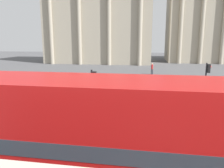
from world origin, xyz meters
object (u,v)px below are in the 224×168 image
traffic_light_near (93,90)px  car_navy (67,94)px  plaza_building_right (215,20)px  double_decker_bus (88,137)px  plaza_building_left (100,19)px  pedestrian_olive (224,96)px  traffic_light_mid (207,78)px  pedestrian_red (152,68)px

traffic_light_near → car_navy: (-3.55, 4.82, -1.62)m
plaza_building_right → traffic_light_near: size_ratio=6.74×
double_decker_bus → car_navy: double_decker_bus is taller
double_decker_bus → traffic_light_near: double_decker_bus is taller
plaza_building_left → pedestrian_olive: 41.24m
traffic_light_mid → plaza_building_left: bearing=114.9°
double_decker_bus → pedestrian_olive: (7.74, 11.63, -1.29)m
traffic_light_near → car_navy: size_ratio=0.84×
traffic_light_mid → plaza_building_right: bearing=74.8°
plaza_building_left → pedestrian_red: size_ratio=14.11×
plaza_building_left → pedestrian_olive: size_ratio=14.25×
traffic_light_near → traffic_light_mid: (7.92, 5.58, 0.00)m
car_navy → pedestrian_olive: pedestrian_olive is taller
double_decker_bus → pedestrian_red: bearing=79.9°
double_decker_bus → pedestrian_olive: 14.03m
plaza_building_left → double_decker_bus: bearing=-78.1°
plaza_building_right → pedestrian_red: size_ratio=13.20×
pedestrian_olive → plaza_building_right: bearing=-151.9°
traffic_light_near → pedestrian_red: 22.63m
double_decker_bus → traffic_light_mid: bearing=56.6°
double_decker_bus → traffic_light_mid: size_ratio=3.04×
plaza_building_left → plaza_building_right: (28.30, 7.74, 0.19)m
traffic_light_near → plaza_building_left: bearing=101.8°
plaza_building_left → traffic_light_mid: 40.00m
pedestrian_red → traffic_light_near: bearing=104.8°
plaza_building_right → pedestrian_red: bearing=-120.7°
plaza_building_left → car_navy: plaza_building_left is taller
pedestrian_olive → plaza_building_left: bearing=-112.1°
double_decker_bus → plaza_building_right: plaza_building_right is taller
pedestrian_olive → pedestrian_red: pedestrian_red is taller
car_navy → pedestrian_red: (7.45, 17.44, 0.35)m
plaza_building_right → car_navy: (-23.26, -44.03, -9.91)m
plaza_building_right → traffic_light_near: (-19.71, -48.84, -8.28)m
traffic_light_near → car_navy: bearing=126.4°
traffic_light_near → pedestrian_red: (3.90, 22.26, -1.28)m
pedestrian_red → pedestrian_olive: bearing=132.0°
car_navy → pedestrian_red: pedestrian_red is taller
pedestrian_olive → pedestrian_red: 17.96m
double_decker_bus → pedestrian_olive: size_ratio=6.02×
plaza_building_left → pedestrian_olive: bearing=-63.7°
car_navy → plaza_building_right: bearing=69.1°
plaza_building_left → car_navy: size_ratio=6.07×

